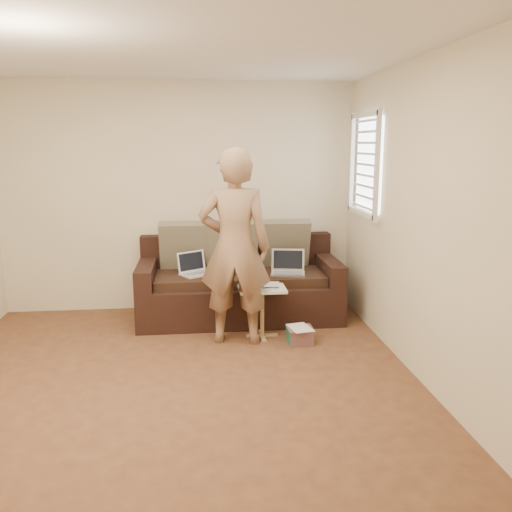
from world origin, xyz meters
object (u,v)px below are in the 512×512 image
laptop_white (197,275)px  drinking_glass (251,281)px  side_table (262,312)px  striped_box (300,335)px  person (235,247)px  sofa (239,281)px  laptop_silver (288,274)px

laptop_white → drinking_glass: (0.53, -0.51, 0.05)m
side_table → striped_box: 0.45m
person → drinking_glass: person is taller
drinking_glass → striped_box: 0.73m
drinking_glass → striped_box: drinking_glass is taller
person → sofa: bearing=-89.8°
person → side_table: bearing=-152.2°
sofa → laptop_silver: 0.55m
sofa → side_table: (0.18, -0.62, -0.17)m
laptop_white → drinking_glass: laptop_white is taller
laptop_white → sofa: bearing=-25.5°
sofa → side_table: bearing=-74.1°
drinking_glass → laptop_silver: bearing=42.6°
sofa → laptop_silver: (0.52, -0.15, 0.10)m
laptop_white → person: (0.36, -0.67, 0.43)m
person → side_table: (0.28, 0.10, -0.69)m
laptop_silver → side_table: 0.64m
sofa → striped_box: size_ratio=8.80×
sofa → laptop_white: bearing=-172.9°
person → striped_box: bearing=177.0°
side_table → laptop_silver: bearing=54.2°
person → side_table: person is taller
laptop_white → person: bearing=-94.0°
person → drinking_glass: size_ratio=15.77×
sofa → laptop_white: size_ratio=6.55×
sofa → laptop_white: (-0.46, -0.06, 0.10)m
laptop_white → person: 0.87m
laptop_white → striped_box: 1.34m
side_table → laptop_white: bearing=138.5°
sofa → drinking_glass: (0.07, -0.57, 0.15)m
side_table → striped_box: (0.35, -0.22, -0.18)m
sofa → person: (-0.10, -0.73, 0.52)m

